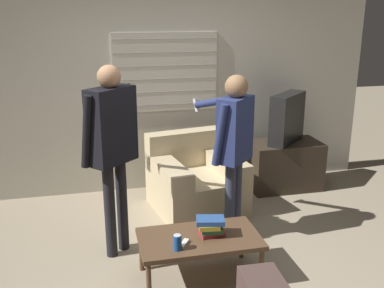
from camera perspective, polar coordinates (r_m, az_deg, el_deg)
ground_plane at (r=4.02m, az=1.54°, el=-15.97°), size 16.00×16.00×0.00m
wall_back at (r=5.43m, az=-3.77°, el=7.39°), size 5.20×0.08×2.55m
armchair_beige at (r=5.05m, az=0.37°, el=-4.72°), size 1.05×1.05×0.82m
coffee_table at (r=3.76m, az=0.96°, el=-12.21°), size 0.99×0.55×0.39m
tv_stand at (r=5.72m, az=11.61°, el=-2.63°), size 0.87×0.51×0.59m
tv at (r=5.55m, az=11.95°, el=3.21°), size 0.58×0.56×0.61m
person_left_standing at (r=3.94m, az=-10.21°, el=0.77°), size 0.52×0.84×1.73m
person_right_standing at (r=4.17m, az=5.31°, el=0.63°), size 0.47×0.78×1.61m
book_stack at (r=3.73m, az=2.37°, el=-10.38°), size 0.25×0.20×0.16m
soda_can at (r=3.54m, az=-1.87°, el=-12.39°), size 0.07×0.07×0.13m
spare_remote at (r=3.62m, az=-1.03°, el=-12.53°), size 0.11×0.13×0.02m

